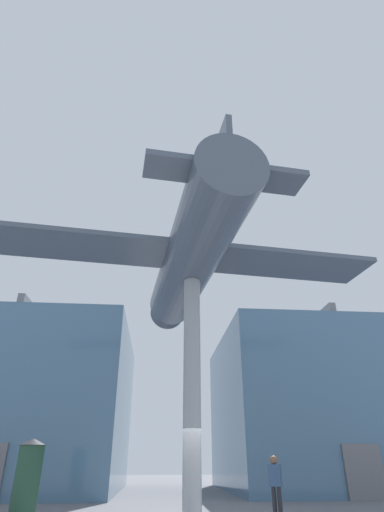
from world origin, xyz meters
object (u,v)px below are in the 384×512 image
Objects in this scene: suspended_airplane at (190,260)px; support_pylon_central at (192,387)px; visitor_person at (275,480)px; info_kiosk at (28,476)px.

support_pylon_central is at bearing -90.00° from suspended_airplane.
suspended_airplane reaches higher than visitor_person.
support_pylon_central is 4.26× the size of visitor_person.
info_kiosk is (-5.19, 1.41, -7.39)m from suspended_airplane.
visitor_person is (2.88, 1.36, -2.73)m from support_pylon_central.
support_pylon_central reaches higher than visitor_person.
visitor_person is (2.92, 1.02, -7.54)m from suspended_airplane.
support_pylon_central reaches higher than info_kiosk.
suspended_airplane is at bearing 49.24° from visitor_person.
suspended_airplane is 6.29× the size of info_kiosk.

